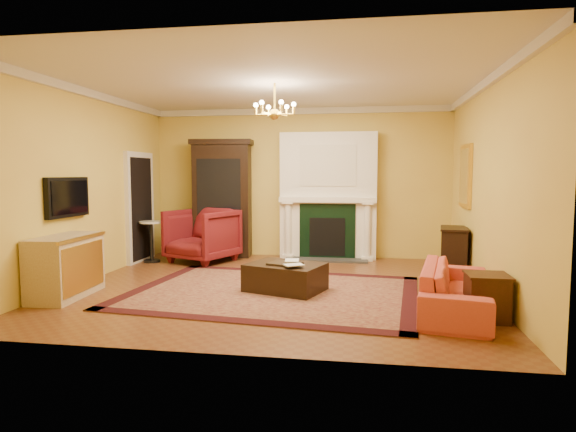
% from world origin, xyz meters
% --- Properties ---
extents(floor, '(6.00, 5.50, 0.02)m').
position_xyz_m(floor, '(0.00, 0.00, -0.01)').
color(floor, brown).
rests_on(floor, ground).
extents(ceiling, '(6.00, 5.50, 0.02)m').
position_xyz_m(ceiling, '(0.00, 0.00, 3.01)').
color(ceiling, silver).
rests_on(ceiling, wall_back).
extents(wall_back, '(6.00, 0.02, 3.00)m').
position_xyz_m(wall_back, '(0.00, 2.76, 1.50)').
color(wall_back, '#DEC54F').
rests_on(wall_back, floor).
extents(wall_front, '(6.00, 0.02, 3.00)m').
position_xyz_m(wall_front, '(0.00, -2.76, 1.50)').
color(wall_front, '#DEC54F').
rests_on(wall_front, floor).
extents(wall_left, '(0.02, 5.50, 3.00)m').
position_xyz_m(wall_left, '(-3.01, 0.00, 1.50)').
color(wall_left, '#DEC54F').
rests_on(wall_left, floor).
extents(wall_right, '(0.02, 5.50, 3.00)m').
position_xyz_m(wall_right, '(3.01, 0.00, 1.50)').
color(wall_right, '#DEC54F').
rests_on(wall_right, floor).
extents(fireplace, '(1.90, 0.70, 2.50)m').
position_xyz_m(fireplace, '(0.60, 2.57, 1.19)').
color(fireplace, white).
rests_on(fireplace, wall_back).
extents(crown_molding, '(6.00, 5.50, 0.12)m').
position_xyz_m(crown_molding, '(0.00, 0.96, 2.94)').
color(crown_molding, silver).
rests_on(crown_molding, ceiling).
extents(doorway, '(0.08, 1.05, 2.10)m').
position_xyz_m(doorway, '(-2.95, 1.70, 1.05)').
color(doorway, silver).
rests_on(doorway, wall_left).
extents(tv_panel, '(0.09, 0.95, 0.58)m').
position_xyz_m(tv_panel, '(-2.95, -0.60, 1.35)').
color(tv_panel, black).
rests_on(tv_panel, wall_left).
extents(gilt_mirror, '(0.06, 0.76, 1.05)m').
position_xyz_m(gilt_mirror, '(2.97, 1.40, 1.65)').
color(gilt_mirror, gold).
rests_on(gilt_mirror, wall_right).
extents(chandelier, '(0.63, 0.55, 0.53)m').
position_xyz_m(chandelier, '(-0.00, 0.00, 2.61)').
color(chandelier, gold).
rests_on(chandelier, ceiling).
extents(oriental_rug, '(4.27, 3.38, 0.02)m').
position_xyz_m(oriental_rug, '(0.03, -0.37, 0.01)').
color(oriental_rug, '#470F15').
rests_on(oriental_rug, floor).
extents(china_cabinet, '(1.17, 0.61, 2.27)m').
position_xyz_m(china_cabinet, '(-1.55, 2.49, 1.13)').
color(china_cabinet, black).
rests_on(china_cabinet, floor).
extents(wingback_armchair, '(1.40, 1.37, 1.13)m').
position_xyz_m(wingback_armchair, '(-1.75, 1.79, 0.56)').
color(wingback_armchair, maroon).
rests_on(wingback_armchair, floor).
extents(pedestal_table, '(0.44, 0.44, 0.79)m').
position_xyz_m(pedestal_table, '(-2.70, 1.61, 0.46)').
color(pedestal_table, black).
rests_on(pedestal_table, floor).
extents(commode, '(0.59, 1.16, 0.85)m').
position_xyz_m(commode, '(-2.73, -1.03, 0.42)').
color(commode, '#C3B58F').
rests_on(commode, floor).
extents(coral_sofa, '(0.93, 2.05, 0.77)m').
position_xyz_m(coral_sofa, '(2.42, -0.96, 0.39)').
color(coral_sofa, '#C7463F').
rests_on(coral_sofa, floor).
extents(end_table, '(0.44, 0.44, 0.51)m').
position_xyz_m(end_table, '(2.72, -1.24, 0.26)').
color(end_table, '#35170E').
rests_on(end_table, floor).
extents(console_table, '(0.50, 0.75, 0.78)m').
position_xyz_m(console_table, '(2.78, 1.20, 0.39)').
color(console_table, black).
rests_on(console_table, floor).
extents(leather_ottoman, '(1.22, 1.05, 0.39)m').
position_xyz_m(leather_ottoman, '(0.20, -0.27, 0.21)').
color(leather_ottoman, black).
rests_on(leather_ottoman, oriental_rug).
extents(ottoman_tray, '(0.52, 0.46, 0.03)m').
position_xyz_m(ottoman_tray, '(0.20, -0.33, 0.42)').
color(ottoman_tray, black).
rests_on(ottoman_tray, leather_ottoman).
extents(book_a, '(0.20, 0.05, 0.27)m').
position_xyz_m(book_a, '(0.19, -0.25, 0.56)').
color(book_a, gray).
rests_on(book_a, ottoman_tray).
extents(book_b, '(0.11, 0.17, 0.26)m').
position_xyz_m(book_b, '(0.32, -0.47, 0.56)').
color(book_b, gray).
rests_on(book_b, ottoman_tray).
extents(topiary_left, '(0.15, 0.15, 0.39)m').
position_xyz_m(topiary_left, '(-0.14, 2.53, 1.45)').
color(topiary_left, tan).
rests_on(topiary_left, fireplace).
extents(topiary_right, '(0.16, 0.16, 0.42)m').
position_xyz_m(topiary_right, '(1.39, 2.53, 1.46)').
color(topiary_right, tan).
rests_on(topiary_right, fireplace).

